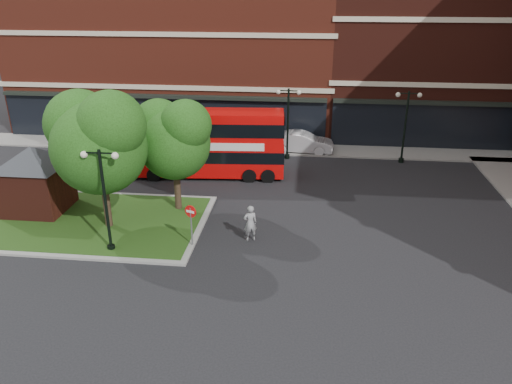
# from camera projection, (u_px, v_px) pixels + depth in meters

# --- Properties ---
(ground) EXTENTS (120.00, 120.00, 0.00)m
(ground) POSITION_uv_depth(u_px,v_px,m) (226.00, 260.00, 22.72)
(ground) COLOR black
(ground) RESTS_ON ground
(pavement_far) EXTENTS (44.00, 3.00, 0.12)m
(pavement_far) POSITION_uv_depth(u_px,v_px,m) (262.00, 148.00, 37.81)
(pavement_far) COLOR slate
(pavement_far) RESTS_ON ground
(terrace_far_left) EXTENTS (26.00, 12.00, 14.00)m
(terrace_far_left) POSITION_uv_depth(u_px,v_px,m) (178.00, 41.00, 42.79)
(terrace_far_left) COLOR maroon
(terrace_far_left) RESTS_ON ground
(terrace_far_right) EXTENTS (18.00, 12.00, 16.00)m
(terrace_far_right) POSITION_uv_depth(u_px,v_px,m) (444.00, 31.00, 40.18)
(terrace_far_right) COLOR #471911
(terrace_far_right) RESTS_ON ground
(traffic_island) EXTENTS (12.60, 7.60, 0.15)m
(traffic_island) POSITION_uv_depth(u_px,v_px,m) (86.00, 221.00, 26.25)
(traffic_island) COLOR gray
(traffic_island) RESTS_ON ground
(kiosk) EXTENTS (6.51, 6.51, 3.60)m
(kiosk) POSITION_uv_depth(u_px,v_px,m) (34.00, 172.00, 26.60)
(kiosk) COLOR #471911
(kiosk) RESTS_ON traffic_island
(tree_island_west) EXTENTS (5.40, 4.71, 7.21)m
(tree_island_west) POSITION_uv_depth(u_px,v_px,m) (97.00, 138.00, 23.88)
(tree_island_west) COLOR #2D2116
(tree_island_west) RESTS_ON ground
(tree_island_east) EXTENTS (4.46, 3.90, 6.29)m
(tree_island_east) POSITION_uv_depth(u_px,v_px,m) (173.00, 136.00, 26.07)
(tree_island_east) COLOR #2D2116
(tree_island_east) RESTS_ON ground
(lamp_island) EXTENTS (1.72, 0.36, 5.00)m
(lamp_island) POSITION_uv_depth(u_px,v_px,m) (105.00, 196.00, 22.36)
(lamp_island) COLOR black
(lamp_island) RESTS_ON ground
(lamp_far_left) EXTENTS (1.72, 0.36, 5.00)m
(lamp_far_left) POSITION_uv_depth(u_px,v_px,m) (288.00, 120.00, 34.70)
(lamp_far_left) COLOR black
(lamp_far_left) RESTS_ON ground
(lamp_far_right) EXTENTS (1.72, 0.36, 5.00)m
(lamp_far_right) POSITION_uv_depth(u_px,v_px,m) (405.00, 123.00, 33.89)
(lamp_far_right) COLOR black
(lamp_far_right) RESTS_ON ground
(bus) EXTENTS (9.92, 2.95, 3.73)m
(bus) POSITION_uv_depth(u_px,v_px,m) (207.00, 139.00, 31.70)
(bus) COLOR red
(bus) RESTS_ON ground
(woman) EXTENTS (0.78, 0.65, 1.83)m
(woman) POSITION_uv_depth(u_px,v_px,m) (250.00, 223.00, 24.11)
(woman) COLOR gray
(woman) RESTS_ON ground
(car_silver) EXTENTS (3.94, 1.85, 1.30)m
(car_silver) POSITION_uv_depth(u_px,v_px,m) (202.00, 141.00, 37.58)
(car_silver) COLOR silver
(car_silver) RESTS_ON ground
(car_white) EXTENTS (4.73, 1.90, 1.53)m
(car_white) POSITION_uv_depth(u_px,v_px,m) (302.00, 142.00, 36.77)
(car_white) COLOR silver
(car_white) RESTS_ON ground
(no_entry_sign) EXTENTS (0.58, 0.26, 2.17)m
(no_entry_sign) POSITION_uv_depth(u_px,v_px,m) (191.00, 218.00, 23.21)
(no_entry_sign) COLOR slate
(no_entry_sign) RESTS_ON ground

